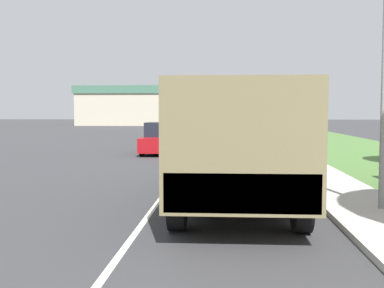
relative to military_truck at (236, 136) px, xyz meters
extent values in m
plane|color=#38383A|center=(-1.79, 26.42, -1.55)|extent=(180.00, 180.00, 0.00)
cube|color=silver|center=(-1.79, 26.42, -1.55)|extent=(0.12, 120.00, 0.00)
cube|color=beige|center=(2.71, 26.42, -1.49)|extent=(1.80, 120.00, 0.12)
cube|color=#4C7538|center=(7.11, 26.42, -1.54)|extent=(7.00, 120.00, 0.02)
cube|color=#474C38|center=(0.00, 2.57, 0.11)|extent=(2.46, 2.02, 2.24)
cube|color=brown|center=(0.00, -1.03, 0.03)|extent=(2.46, 5.19, 2.09)
cube|color=#474C38|center=(0.00, -3.58, -0.66)|extent=(2.34, 0.10, 0.60)
cube|color=red|center=(-0.92, -3.60, -0.46)|extent=(0.12, 0.06, 0.12)
cube|color=red|center=(0.92, -3.60, -0.46)|extent=(0.12, 0.06, 0.12)
cylinder|color=black|center=(-1.08, 2.47, -1.04)|extent=(0.30, 1.02, 1.02)
cylinder|color=black|center=(1.08, 2.47, -1.04)|extent=(0.30, 1.02, 1.02)
cylinder|color=black|center=(-1.08, -2.33, -1.04)|extent=(0.30, 1.02, 1.02)
cylinder|color=black|center=(1.08, -2.33, -1.04)|extent=(0.30, 1.02, 1.02)
cylinder|color=black|center=(-1.08, -0.78, -1.04)|extent=(0.30, 1.02, 1.02)
cylinder|color=black|center=(1.08, -0.78, -1.04)|extent=(0.30, 1.02, 1.02)
cube|color=maroon|center=(-3.31, 13.00, -1.03)|extent=(1.82, 4.10, 0.68)
cube|color=black|center=(-3.31, 13.08, -0.34)|extent=(1.60, 1.85, 0.70)
cylinder|color=black|center=(-4.12, 14.31, -1.23)|extent=(0.20, 0.64, 0.64)
cylinder|color=black|center=(-2.50, 14.31, -1.23)|extent=(0.20, 0.64, 0.64)
cylinder|color=black|center=(-4.12, 11.68, -1.23)|extent=(0.20, 0.64, 0.64)
cylinder|color=black|center=(-2.50, 11.68, -1.23)|extent=(0.20, 0.64, 0.64)
cube|color=black|center=(-3.80, 29.07, -1.04)|extent=(1.73, 4.64, 0.67)
cube|color=black|center=(-3.80, 29.17, -0.36)|extent=(1.52, 2.09, 0.69)
cylinder|color=black|center=(-4.57, 30.56, -1.23)|extent=(0.20, 0.64, 0.64)
cylinder|color=black|center=(-3.04, 30.56, -1.23)|extent=(0.20, 0.64, 0.64)
cylinder|color=black|center=(-4.57, 27.59, -1.23)|extent=(0.20, 0.64, 0.64)
cylinder|color=black|center=(-3.04, 27.59, -1.23)|extent=(0.20, 0.64, 0.64)
cube|color=tan|center=(-3.32, 38.63, -0.98)|extent=(1.86, 4.00, 0.79)
cube|color=black|center=(-3.32, 38.71, -0.20)|extent=(1.64, 1.80, 0.79)
cylinder|color=black|center=(-4.15, 39.91, -1.23)|extent=(0.20, 0.64, 0.64)
cylinder|color=black|center=(-2.49, 39.91, -1.23)|extent=(0.20, 0.64, 0.64)
cylinder|color=black|center=(-4.15, 37.35, -1.23)|extent=(0.20, 0.64, 0.64)
cylinder|color=black|center=(-2.49, 37.35, -1.23)|extent=(0.20, 0.64, 0.64)
cube|color=#B2A893|center=(-15.63, 63.75, 0.81)|extent=(13.13, 10.40, 4.72)
cube|color=#3D6651|center=(-15.63, 63.75, 3.76)|extent=(13.65, 10.82, 1.18)
camera|label=1|loc=(-0.27, -10.69, 0.55)|focal=45.00mm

